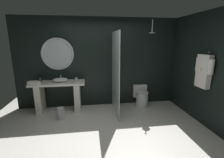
{
  "coord_description": "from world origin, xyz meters",
  "views": [
    {
      "loc": [
        -0.32,
        -2.86,
        1.94
      ],
      "look_at": [
        0.19,
        0.72,
        1.08
      ],
      "focal_mm": 25.78,
      "sensor_mm": 36.0,
      "label": 1
    }
  ],
  "objects_px": {
    "vessel_sink": "(60,80)",
    "soap_dispenser": "(40,81)",
    "hanging_bathrobe": "(204,70)",
    "waste_bin": "(60,113)",
    "toilet": "(141,96)",
    "folded_hand_towel": "(34,83)",
    "tumbler_cup": "(76,80)",
    "round_wall_mirror": "(57,54)",
    "rain_shower_head": "(152,31)"
  },
  "relations": [
    {
      "from": "vessel_sink",
      "to": "waste_bin",
      "type": "bearing_deg",
      "value": -85.47
    },
    {
      "from": "round_wall_mirror",
      "to": "toilet",
      "type": "height_order",
      "value": "round_wall_mirror"
    },
    {
      "from": "tumbler_cup",
      "to": "hanging_bathrobe",
      "type": "relative_size",
      "value": 0.13
    },
    {
      "from": "round_wall_mirror",
      "to": "folded_hand_towel",
      "type": "bearing_deg",
      "value": -142.03
    },
    {
      "from": "soap_dispenser",
      "to": "waste_bin",
      "type": "height_order",
      "value": "soap_dispenser"
    },
    {
      "from": "soap_dispenser",
      "to": "folded_hand_towel",
      "type": "height_order",
      "value": "soap_dispenser"
    },
    {
      "from": "tumbler_cup",
      "to": "soap_dispenser",
      "type": "relative_size",
      "value": 0.8
    },
    {
      "from": "round_wall_mirror",
      "to": "waste_bin",
      "type": "height_order",
      "value": "round_wall_mirror"
    },
    {
      "from": "vessel_sink",
      "to": "round_wall_mirror",
      "type": "height_order",
      "value": "round_wall_mirror"
    },
    {
      "from": "hanging_bathrobe",
      "to": "folded_hand_towel",
      "type": "height_order",
      "value": "hanging_bathrobe"
    },
    {
      "from": "waste_bin",
      "to": "rain_shower_head",
      "type": "bearing_deg",
      "value": 10.66
    },
    {
      "from": "vessel_sink",
      "to": "folded_hand_towel",
      "type": "bearing_deg",
      "value": -161.13
    },
    {
      "from": "soap_dispenser",
      "to": "round_wall_mirror",
      "type": "bearing_deg",
      "value": 31.34
    },
    {
      "from": "rain_shower_head",
      "to": "folded_hand_towel",
      "type": "relative_size",
      "value": 1.26
    },
    {
      "from": "vessel_sink",
      "to": "soap_dispenser",
      "type": "relative_size",
      "value": 3.25
    },
    {
      "from": "tumbler_cup",
      "to": "waste_bin",
      "type": "bearing_deg",
      "value": -127.59
    },
    {
      "from": "tumbler_cup",
      "to": "round_wall_mirror",
      "type": "bearing_deg",
      "value": 152.8
    },
    {
      "from": "toilet",
      "to": "round_wall_mirror",
      "type": "bearing_deg",
      "value": 175.42
    },
    {
      "from": "rain_shower_head",
      "to": "hanging_bathrobe",
      "type": "height_order",
      "value": "rain_shower_head"
    },
    {
      "from": "hanging_bathrobe",
      "to": "tumbler_cup",
      "type": "bearing_deg",
      "value": 157.21
    },
    {
      "from": "rain_shower_head",
      "to": "waste_bin",
      "type": "distance_m",
      "value": 3.26
    },
    {
      "from": "waste_bin",
      "to": "vessel_sink",
      "type": "bearing_deg",
      "value": 94.53
    },
    {
      "from": "soap_dispenser",
      "to": "toilet",
      "type": "height_order",
      "value": "soap_dispenser"
    },
    {
      "from": "tumbler_cup",
      "to": "hanging_bathrobe",
      "type": "height_order",
      "value": "hanging_bathrobe"
    },
    {
      "from": "hanging_bathrobe",
      "to": "rain_shower_head",
      "type": "bearing_deg",
      "value": 123.77
    },
    {
      "from": "hanging_bathrobe",
      "to": "toilet",
      "type": "distance_m",
      "value": 1.9
    },
    {
      "from": "soap_dispenser",
      "to": "rain_shower_head",
      "type": "distance_m",
      "value": 3.31
    },
    {
      "from": "hanging_bathrobe",
      "to": "folded_hand_towel",
      "type": "xyz_separation_m",
      "value": [
        -3.95,
        1.03,
        -0.41
      ]
    },
    {
      "from": "tumbler_cup",
      "to": "waste_bin",
      "type": "distance_m",
      "value": 0.97
    },
    {
      "from": "waste_bin",
      "to": "tumbler_cup",
      "type": "bearing_deg",
      "value": 52.41
    },
    {
      "from": "rain_shower_head",
      "to": "waste_bin",
      "type": "xyz_separation_m",
      "value": [
        -2.5,
        -0.47,
        -2.03
      ]
    },
    {
      "from": "rain_shower_head",
      "to": "waste_bin",
      "type": "height_order",
      "value": "rain_shower_head"
    },
    {
      "from": "folded_hand_towel",
      "to": "tumbler_cup",
      "type": "bearing_deg",
      "value": 9.94
    },
    {
      "from": "soap_dispenser",
      "to": "round_wall_mirror",
      "type": "height_order",
      "value": "round_wall_mirror"
    },
    {
      "from": "tumbler_cup",
      "to": "rain_shower_head",
      "type": "xyz_separation_m",
      "value": [
        2.11,
        -0.04,
        1.3
      ]
    },
    {
      "from": "vessel_sink",
      "to": "waste_bin",
      "type": "height_order",
      "value": "vessel_sink"
    },
    {
      "from": "hanging_bathrobe",
      "to": "waste_bin",
      "type": "bearing_deg",
      "value": 167.85
    },
    {
      "from": "hanging_bathrobe",
      "to": "toilet",
      "type": "xyz_separation_m",
      "value": [
        -0.98,
        1.28,
        -1.01
      ]
    },
    {
      "from": "tumbler_cup",
      "to": "hanging_bathrobe",
      "type": "xyz_separation_m",
      "value": [
        2.9,
        -1.22,
        0.4
      ]
    },
    {
      "from": "soap_dispenser",
      "to": "toilet",
      "type": "relative_size",
      "value": 0.21
    },
    {
      "from": "tumbler_cup",
      "to": "toilet",
      "type": "bearing_deg",
      "value": 1.82
    },
    {
      "from": "hanging_bathrobe",
      "to": "soap_dispenser",
      "type": "bearing_deg",
      "value": 162.65
    },
    {
      "from": "tumbler_cup",
      "to": "waste_bin",
      "type": "height_order",
      "value": "tumbler_cup"
    },
    {
      "from": "round_wall_mirror",
      "to": "rain_shower_head",
      "type": "height_order",
      "value": "rain_shower_head"
    },
    {
      "from": "toilet",
      "to": "folded_hand_towel",
      "type": "relative_size",
      "value": 2.14
    },
    {
      "from": "tumbler_cup",
      "to": "toilet",
      "type": "relative_size",
      "value": 0.17
    },
    {
      "from": "hanging_bathrobe",
      "to": "waste_bin",
      "type": "relative_size",
      "value": 2.54
    },
    {
      "from": "round_wall_mirror",
      "to": "tumbler_cup",
      "type": "bearing_deg",
      "value": -27.2
    },
    {
      "from": "vessel_sink",
      "to": "tumbler_cup",
      "type": "relative_size",
      "value": 4.05
    },
    {
      "from": "round_wall_mirror",
      "to": "waste_bin",
      "type": "relative_size",
      "value": 2.81
    }
  ]
}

